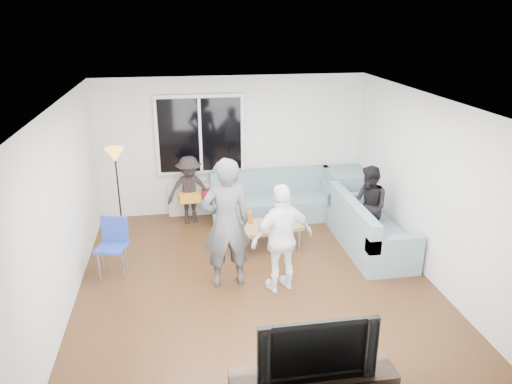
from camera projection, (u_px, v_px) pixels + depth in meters
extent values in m
cube|color=#56351C|center=(256.00, 282.00, 7.11)|extent=(5.00, 5.50, 0.04)
cube|color=white|center=(256.00, 100.00, 6.19)|extent=(5.00, 5.50, 0.04)
cube|color=silver|center=(232.00, 146.00, 9.21)|extent=(5.00, 0.04, 2.60)
cube|color=silver|center=(309.00, 313.00, 4.08)|extent=(5.00, 0.04, 2.60)
cube|color=silver|center=(62.00, 208.00, 6.27)|extent=(0.04, 5.50, 2.60)
cube|color=silver|center=(429.00, 187.00, 7.03)|extent=(0.04, 5.50, 2.60)
cube|color=white|center=(200.00, 135.00, 8.96)|extent=(1.62, 0.06, 1.47)
cube|color=black|center=(200.00, 135.00, 8.93)|extent=(1.50, 0.02, 1.35)
cube|color=white|center=(200.00, 135.00, 8.92)|extent=(0.05, 0.03, 1.35)
cube|color=silver|center=(203.00, 199.00, 9.36)|extent=(1.30, 0.12, 0.62)
imported|color=#30692A|center=(225.00, 173.00, 9.22)|extent=(0.26, 0.23, 0.40)
imported|color=white|center=(185.00, 181.00, 9.14)|extent=(0.19, 0.19, 0.17)
cube|color=slate|center=(349.00, 192.00, 9.38)|extent=(0.85, 0.85, 0.85)
cube|color=orange|center=(189.00, 197.00, 8.88)|extent=(0.41, 0.36, 0.14)
cube|color=maroon|center=(212.00, 194.00, 9.01)|extent=(0.36, 0.30, 0.13)
cube|color=#9C7E4B|center=(266.00, 236.00, 8.06)|extent=(1.19, 0.79, 0.40)
cylinder|color=maroon|center=(267.00, 222.00, 7.86)|extent=(0.17, 0.17, 0.17)
imported|color=#494A4E|center=(226.00, 223.00, 6.72)|extent=(0.72, 0.51, 1.87)
imported|color=white|center=(282.00, 238.00, 6.64)|extent=(0.98, 0.60, 1.55)
imported|color=black|center=(369.00, 207.00, 7.99)|extent=(0.61, 0.73, 1.35)
imported|color=black|center=(190.00, 190.00, 8.88)|extent=(0.86, 0.56, 1.26)
imported|color=black|center=(315.00, 344.00, 4.54)|extent=(1.13, 0.15, 0.65)
cylinder|color=black|center=(289.00, 215.00, 8.12)|extent=(0.07, 0.07, 0.19)
cylinder|color=orange|center=(250.00, 218.00, 8.00)|extent=(0.07, 0.07, 0.21)
cylinder|color=black|center=(269.00, 216.00, 8.10)|extent=(0.07, 0.07, 0.17)
cylinder|color=orange|center=(279.00, 218.00, 7.92)|extent=(0.07, 0.07, 0.26)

